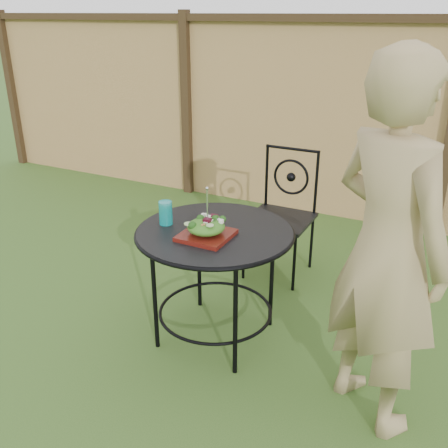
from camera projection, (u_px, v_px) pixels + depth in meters
name	position (u px, v px, depth m)	size (l,w,h in m)	color
ground	(192.00, 315.00, 3.35)	(60.00, 60.00, 0.00)	#284D18
fence	(306.00, 117.00, 4.78)	(8.00, 0.12, 1.90)	tan
patio_table	(215.00, 252.00, 2.92)	(0.92, 0.92, 0.72)	black
patio_chair	(283.00, 210.00, 3.75)	(0.46, 0.46, 0.95)	black
diner	(387.00, 251.00, 2.23)	(0.65, 0.43, 1.79)	#A0895B
salad_plate	(206.00, 235.00, 2.77)	(0.27, 0.27, 0.02)	#3F1109
salad	(206.00, 227.00, 2.75)	(0.21, 0.21, 0.08)	#235614
fork	(207.00, 205.00, 2.70)	(0.01, 0.01, 0.18)	silver
drinking_glass	(166.00, 213.00, 2.92)	(0.08, 0.08, 0.14)	#0C8D8C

